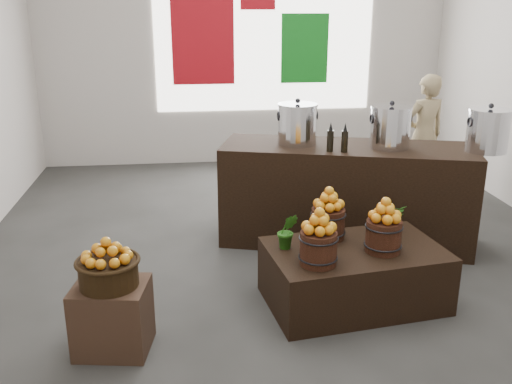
{
  "coord_description": "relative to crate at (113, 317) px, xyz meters",
  "views": [
    {
      "loc": [
        -0.84,
        -5.06,
        2.35
      ],
      "look_at": [
        -0.29,
        -0.4,
        0.79
      ],
      "focal_mm": 40.0,
      "sensor_mm": 36.0,
      "label": 1
    }
  ],
  "objects": [
    {
      "name": "ground",
      "position": [
        1.43,
        1.45,
        -0.25
      ],
      "size": [
        7.0,
        7.0,
        0.0
      ],
      "primitive_type": "plane",
      "color": "#373735",
      "rests_on": "ground"
    },
    {
      "name": "back_wall",
      "position": [
        1.43,
        4.95,
        1.75
      ],
      "size": [
        6.0,
        0.04,
        4.0
      ],
      "primitive_type": "cube",
      "color": "#BDB6AF",
      "rests_on": "ground"
    },
    {
      "name": "back_opening",
      "position": [
        1.73,
        4.93,
        1.75
      ],
      "size": [
        3.2,
        0.02,
        2.4
      ],
      "primitive_type": "cube",
      "color": "white",
      "rests_on": "back_wall"
    },
    {
      "name": "deco_red_left",
      "position": [
        0.83,
        4.92,
        1.65
      ],
      "size": [
        0.9,
        0.04,
        1.4
      ],
      "primitive_type": "cube",
      "color": "#A00C15",
      "rests_on": "back_wall"
    },
    {
      "name": "deco_green_right",
      "position": [
        2.33,
        4.92,
        1.45
      ],
      "size": [
        0.7,
        0.04,
        1.0
      ],
      "primitive_type": "cube",
      "color": "#11701B",
      "rests_on": "back_wall"
    },
    {
      "name": "crate",
      "position": [
        0.0,
        0.0,
        0.0
      ],
      "size": [
        0.56,
        0.49,
        0.5
      ],
      "primitive_type": "cube",
      "rotation": [
        0.0,
        0.0,
        -0.16
      ],
      "color": "#472F21",
      "rests_on": "ground"
    },
    {
      "name": "wicker_basket",
      "position": [
        0.0,
        0.0,
        0.34
      ],
      "size": [
        0.4,
        0.4,
        0.18
      ],
      "primitive_type": "cylinder",
      "color": "black",
      "rests_on": "crate"
    },
    {
      "name": "apples_in_basket",
      "position": [
        0.0,
        0.0,
        0.52
      ],
      "size": [
        0.31,
        0.31,
        0.17
      ],
      "primitive_type": null,
      "color": "#AF1D05",
      "rests_on": "wicker_basket"
    },
    {
      "name": "display_table",
      "position": [
        1.87,
        0.45,
        -0.01
      ],
      "size": [
        1.5,
        1.05,
        0.48
      ],
      "primitive_type": "cube",
      "rotation": [
        0.0,
        0.0,
        0.14
      ],
      "color": "black",
      "rests_on": "ground"
    },
    {
      "name": "apple_bucket_front_left",
      "position": [
        1.51,
        0.21,
        0.36
      ],
      "size": [
        0.28,
        0.28,
        0.26
      ],
      "primitive_type": "cylinder",
      "color": "#38180F",
      "rests_on": "display_table"
    },
    {
      "name": "apples_in_bucket_front_left",
      "position": [
        1.51,
        0.21,
        0.58
      ],
      "size": [
        0.21,
        0.21,
        0.19
      ],
      "primitive_type": null,
      "color": "#AF1D05",
      "rests_on": "apple_bucket_front_left"
    },
    {
      "name": "apple_bucket_front_right",
      "position": [
        2.07,
        0.37,
        0.36
      ],
      "size": [
        0.28,
        0.28,
        0.26
      ],
      "primitive_type": "cylinder",
      "color": "#38180F",
      "rests_on": "display_table"
    },
    {
      "name": "apples_in_bucket_front_right",
      "position": [
        2.07,
        0.37,
        0.58
      ],
      "size": [
        0.21,
        0.21,
        0.19
      ],
      "primitive_type": null,
      "color": "#AF1D05",
      "rests_on": "apple_bucket_front_right"
    },
    {
      "name": "apple_bucket_rear",
      "position": [
        1.7,
        0.69,
        0.36
      ],
      "size": [
        0.28,
        0.28,
        0.26
      ],
      "primitive_type": "cylinder",
      "color": "#38180F",
      "rests_on": "display_table"
    },
    {
      "name": "apples_in_bucket_rear",
      "position": [
        1.7,
        0.69,
        0.58
      ],
      "size": [
        0.21,
        0.21,
        0.19
      ],
      "primitive_type": null,
      "color": "#AF1D05",
      "rests_on": "apple_bucket_rear"
    },
    {
      "name": "herb_garnish_right",
      "position": [
        2.24,
        0.71,
        0.36
      ],
      "size": [
        0.29,
        0.27,
        0.26
      ],
      "primitive_type": "imported",
      "rotation": [
        0.0,
        0.0,
        0.31
      ],
      "color": "#1F5812",
      "rests_on": "display_table"
    },
    {
      "name": "herb_garnish_left",
      "position": [
        1.33,
        0.52,
        0.38
      ],
      "size": [
        0.17,
        0.15,
        0.3
      ],
      "primitive_type": "imported",
      "rotation": [
        0.0,
        0.0,
        -0.09
      ],
      "color": "#1F5812",
      "rests_on": "display_table"
    },
    {
      "name": "counter",
      "position": [
        2.13,
        1.7,
        0.25
      ],
      "size": [
        2.59,
        1.44,
        1.01
      ],
      "primitive_type": "cube",
      "rotation": [
        0.0,
        0.0,
        -0.28
      ],
      "color": "black",
      "rests_on": "ground"
    },
    {
      "name": "stock_pot_left",
      "position": [
        1.65,
        1.84,
        0.95
      ],
      "size": [
        0.38,
        0.38,
        0.38
      ],
      "primitive_type": "cylinder",
      "color": "silver",
      "rests_on": "counter"
    },
    {
      "name": "stock_pot_center",
      "position": [
        2.51,
        1.6,
        0.95
      ],
      "size": [
        0.38,
        0.38,
        0.38
      ],
      "primitive_type": "cylinder",
      "color": "silver",
      "rests_on": "counter"
    },
    {
      "name": "stock_pot_right",
      "position": [
        3.37,
        1.35,
        0.95
      ],
      "size": [
        0.38,
        0.38,
        0.38
      ],
      "primitive_type": "cylinder",
      "color": "silver",
      "rests_on": "counter"
    },
    {
      "name": "oil_cruets",
      "position": [
        2.06,
        1.47,
        0.9
      ],
      "size": [
        0.19,
        0.11,
        0.28
      ],
      "primitive_type": null,
      "rotation": [
        0.0,
        0.0,
        -0.28
      ],
      "color": "black",
      "rests_on": "counter"
    },
    {
      "name": "shopper",
      "position": [
        3.51,
        3.11,
        0.51
      ],
      "size": [
        0.62,
        0.48,
        1.53
      ],
      "primitive_type": "imported",
      "rotation": [
        0.0,
        0.0,
        3.36
      ],
      "color": "#8F7C58",
      "rests_on": "ground"
    }
  ]
}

